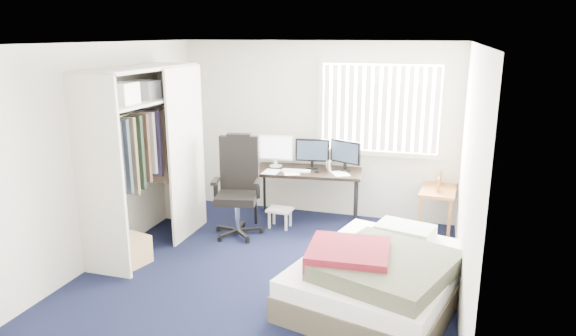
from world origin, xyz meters
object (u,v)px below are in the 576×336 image
(desk, at_px, (308,167))
(office_chair, at_px, (238,196))
(bed, at_px, (380,275))
(nightstand, at_px, (439,192))

(desk, height_order, office_chair, office_chair)
(desk, distance_m, bed, 2.46)
(nightstand, height_order, bed, nightstand)
(nightstand, bearing_deg, bed, -103.13)
(office_chair, distance_m, nightstand, 2.68)
(desk, distance_m, nightstand, 1.80)
(office_chair, height_order, bed, office_chair)
(desk, xyz_separation_m, nightstand, (1.78, 0.09, -0.23))
(office_chair, bearing_deg, nightstand, 18.61)
(desk, height_order, nightstand, desk)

